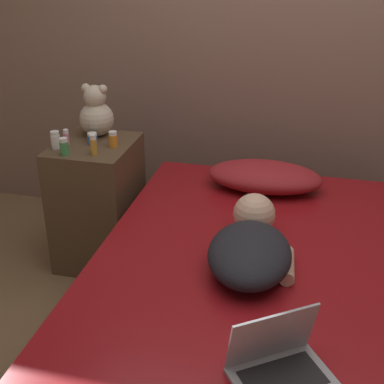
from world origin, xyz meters
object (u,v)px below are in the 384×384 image
(bottle_green, at_px, (64,147))
(pillow, at_px, (265,177))
(bottle_amber, at_px, (93,145))
(bottle_white, at_px, (55,140))
(bottle_orange, at_px, (113,139))
(person_lying, at_px, (251,245))
(teddy_bear, at_px, (96,113))
(bottle_pink, at_px, (66,137))
(laptop, at_px, (278,363))
(bottle_blue, at_px, (92,139))

(bottle_green, bearing_deg, pillow, 16.74)
(bottle_amber, bearing_deg, bottle_white, 170.95)
(pillow, xyz_separation_m, bottle_green, (-0.97, -0.29, 0.19))
(pillow, height_order, bottle_orange, bottle_orange)
(person_lying, xyz_separation_m, bottle_green, (-1.00, 0.42, 0.18))
(bottle_orange, bearing_deg, pillow, 9.48)
(teddy_bear, height_order, bottle_green, teddy_bear)
(person_lying, xyz_separation_m, bottle_pink, (-1.05, 0.55, 0.17))
(bottle_amber, bearing_deg, bottle_green, -166.14)
(person_lying, bearing_deg, laptop, -78.71)
(bottle_pink, bearing_deg, bottle_blue, 19.01)
(pillow, relative_size, bottle_blue, 9.94)
(person_lying, xyz_separation_m, bottle_amber, (-0.86, 0.45, 0.18))
(bottle_orange, xyz_separation_m, bottle_pink, (-0.25, -0.03, 0.00))
(bottle_white, bearing_deg, bottle_blue, 32.96)
(teddy_bear, xyz_separation_m, bottle_pink, (-0.10, -0.18, -0.08))
(laptop, distance_m, bottle_pink, 1.68)
(teddy_bear, bearing_deg, bottle_blue, -78.97)
(teddy_bear, xyz_separation_m, bottle_amber, (0.09, -0.27, -0.07))
(person_lying, height_order, bottle_green, bottle_green)
(bottle_amber, relative_size, bottle_white, 1.15)
(pillow, distance_m, bottle_amber, 0.89)
(laptop, bearing_deg, bottle_amber, 99.41)
(laptop, distance_m, bottle_amber, 1.48)
(bottle_pink, bearing_deg, bottle_green, -68.70)
(bottle_blue, bearing_deg, bottle_amber, -64.23)
(bottle_white, bearing_deg, bottle_pink, 61.89)
(pillow, relative_size, bottle_white, 6.52)
(pillow, height_order, laptop, laptop)
(bottle_green, bearing_deg, bottle_amber, 13.86)
(bottle_white, height_order, bottle_pink, bottle_white)
(bottle_green, distance_m, bottle_pink, 0.14)
(bottle_white, bearing_deg, teddy_bear, 60.53)
(teddy_bear, relative_size, bottle_white, 3.11)
(pillow, height_order, bottle_blue, bottle_blue)
(pillow, distance_m, bottle_green, 1.03)
(bottle_amber, relative_size, bottle_green, 1.20)
(laptop, relative_size, bottle_blue, 6.00)
(bottle_white, xyz_separation_m, bottle_pink, (0.03, 0.06, -0.00))
(bottle_green, relative_size, bottle_pink, 1.05)
(person_lying, xyz_separation_m, laptop, (0.17, -0.59, -0.04))
(person_lying, relative_size, bottle_white, 7.05)
(pillow, bearing_deg, bottle_blue, -172.41)
(pillow, distance_m, laptop, 1.32)
(pillow, distance_m, person_lying, 0.71)
(bottle_amber, bearing_deg, laptop, -45.62)
(pillow, bearing_deg, teddy_bear, 179.25)
(pillow, relative_size, person_lying, 0.92)
(teddy_bear, xyz_separation_m, bottle_white, (-0.13, -0.23, -0.08))
(pillow, distance_m, bottle_white, 1.10)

